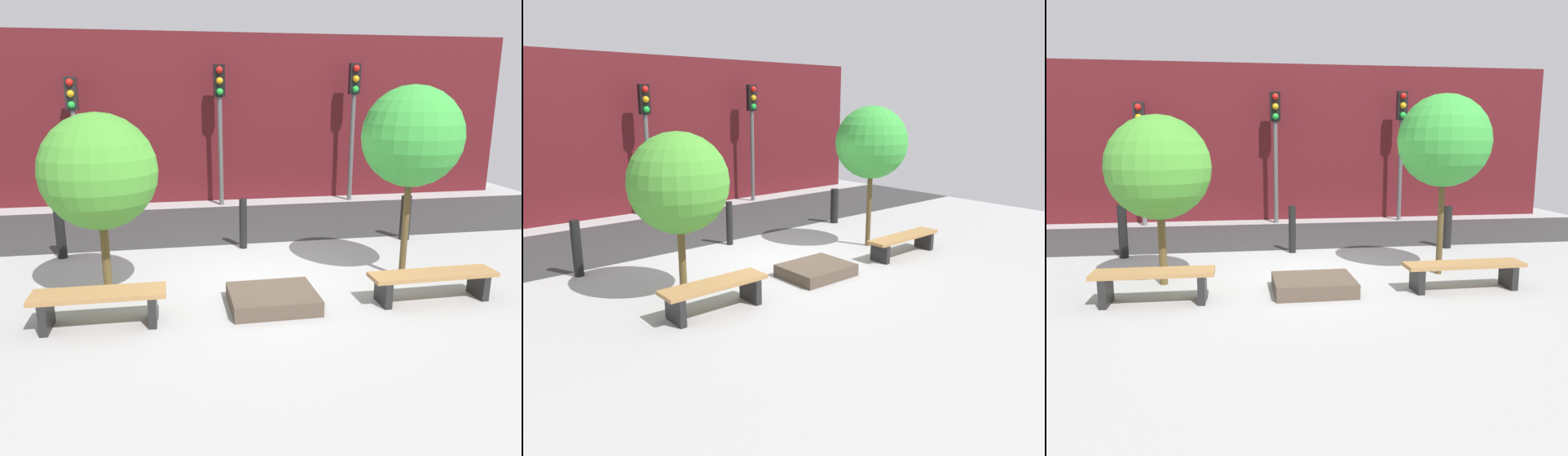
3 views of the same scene
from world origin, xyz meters
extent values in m
plane|color=#A0A0A0|center=(0.00, 0.00, 0.00)|extent=(18.00, 18.00, 0.00)
cube|color=#323232|center=(0.00, 3.73, 0.01)|extent=(18.00, 3.34, 0.01)
cube|color=#511419|center=(0.00, 6.54, 2.18)|extent=(16.20, 0.50, 4.37)
cube|color=black|center=(-2.94, -1.16, 0.20)|extent=(0.10, 0.47, 0.40)
cube|color=black|center=(-1.63, -1.17, 0.20)|extent=(0.10, 0.47, 0.40)
cube|color=#9E7242|center=(-2.29, -1.17, 0.43)|extent=(1.67, 0.48, 0.06)
cube|color=black|center=(1.55, -1.18, 0.18)|extent=(0.10, 0.41, 0.36)
cube|color=black|center=(3.02, -1.16, 0.18)|extent=(0.10, 0.41, 0.36)
cube|color=#9E7242|center=(2.29, -1.17, 0.39)|extent=(1.84, 0.43, 0.06)
cube|color=brown|center=(0.00, -0.97, 0.11)|extent=(1.20, 0.97, 0.22)
cylinder|color=brown|center=(-2.29, -0.21, 0.70)|extent=(0.12, 0.12, 1.40)
sphere|color=#469430|center=(-2.29, -0.21, 1.85)|extent=(1.61, 1.61, 1.61)
cylinder|color=brown|center=(2.29, -0.21, 0.92)|extent=(0.10, 0.10, 1.83)
sphere|color=green|center=(2.29, -0.21, 2.25)|extent=(1.52, 1.52, 1.52)
cylinder|color=black|center=(-3.30, 1.81, 0.52)|extent=(0.17, 0.17, 1.04)
cylinder|color=black|center=(0.00, 1.81, 0.48)|extent=(0.14, 0.14, 0.96)
cylinder|color=black|center=(3.30, 1.81, 0.45)|extent=(0.21, 0.21, 0.89)
cylinder|color=slate|center=(-3.54, 5.70, 1.62)|extent=(0.12, 0.12, 3.24)
cube|color=black|center=(-3.54, 5.70, 2.85)|extent=(0.28, 0.16, 0.78)
sphere|color=red|center=(-3.54, 5.60, 3.11)|extent=(0.17, 0.17, 0.17)
sphere|color=orange|center=(-3.54, 5.60, 2.85)|extent=(0.17, 0.17, 0.17)
sphere|color=green|center=(-3.54, 5.60, 2.59)|extent=(0.17, 0.17, 0.17)
cylinder|color=#545454|center=(0.00, 5.70, 1.77)|extent=(0.12, 0.12, 3.54)
cube|color=black|center=(0.00, 5.70, 3.15)|extent=(0.28, 0.16, 0.78)
sphere|color=red|center=(0.00, 5.60, 3.41)|extent=(0.17, 0.17, 0.17)
sphere|color=orange|center=(0.00, 5.60, 3.15)|extent=(0.17, 0.17, 0.17)
sphere|color=green|center=(0.00, 5.60, 2.89)|extent=(0.17, 0.17, 0.17)
cylinder|color=#525252|center=(3.54, 5.70, 1.80)|extent=(0.12, 0.12, 3.61)
cube|color=black|center=(3.54, 5.70, 3.22)|extent=(0.28, 0.16, 0.78)
sphere|color=red|center=(3.54, 5.60, 3.48)|extent=(0.17, 0.17, 0.17)
sphere|color=orange|center=(3.54, 5.60, 3.22)|extent=(0.17, 0.17, 0.17)
sphere|color=green|center=(3.54, 5.60, 2.96)|extent=(0.17, 0.17, 0.17)
camera|label=1|loc=(-1.35, -7.40, 2.91)|focal=35.00mm
camera|label=2|loc=(-6.09, -7.30, 3.06)|focal=35.00mm
camera|label=3|loc=(-1.16, -8.26, 2.24)|focal=35.00mm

